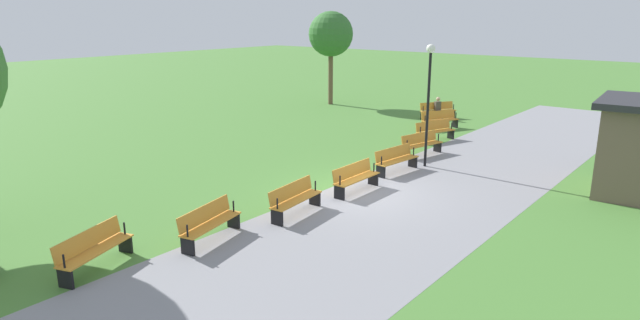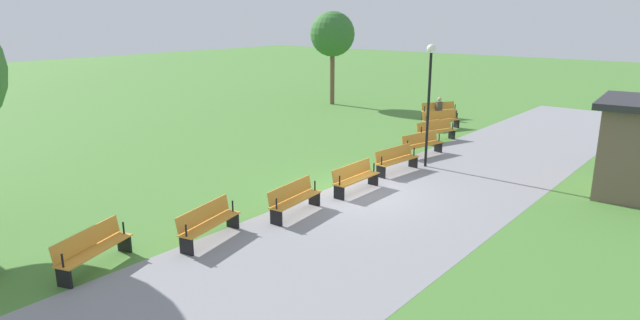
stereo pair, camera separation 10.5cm
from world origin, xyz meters
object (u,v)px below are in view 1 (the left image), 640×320
(bench_5, at_px, (355,177))
(bench_7, at_px, (209,222))
(bench_4, at_px, (396,159))
(lamp_post, at_px, (429,84))
(person_seated, at_px, (438,108))
(bench_2, at_px, (435,130))
(bench_8, at_px, (94,249))
(bench_0, at_px, (438,110))
(bench_6, at_px, (295,198))
(bench_3, at_px, (421,144))
(bench_1, at_px, (439,119))
(tree_1, at_px, (331,35))

(bench_5, distance_m, bench_7, 5.48)
(bench_4, xyz_separation_m, lamp_post, (-1.34, 0.46, 2.59))
(bench_4, distance_m, person_seated, 10.75)
(bench_2, bearing_deg, bench_4, 32.21)
(bench_4, bearing_deg, bench_5, 9.67)
(bench_7, height_order, bench_8, same)
(bench_0, xyz_separation_m, bench_7, (18.46, 3.13, 0.00))
(bench_0, height_order, bench_7, same)
(bench_6, bearing_deg, bench_0, -173.62)
(bench_3, xyz_separation_m, bench_4, (2.71, 0.46, 0.00))
(bench_8, height_order, person_seated, person_seated)
(bench_8, distance_m, person_seated, 21.11)
(bench_2, xyz_separation_m, bench_6, (10.82, 1.22, 0.00))
(bench_1, height_order, bench_7, same)
(bench_2, height_order, bench_8, same)
(bench_1, height_order, lamp_post, lamp_post)
(bench_5, relative_size, tree_1, 0.35)
(bench_3, relative_size, bench_5, 1.03)
(bench_2, bearing_deg, bench_3, 35.42)
(bench_2, distance_m, person_seated, 5.33)
(bench_0, bearing_deg, bench_3, 54.76)
(tree_1, bearing_deg, bench_2, 62.28)
(bench_1, bearing_deg, bench_6, 35.45)
(bench_4, relative_size, bench_8, 1.00)
(lamp_post, bearing_deg, bench_2, -157.26)
(bench_1, relative_size, person_seated, 1.66)
(bench_2, height_order, bench_6, same)
(person_seated, bearing_deg, bench_4, 51.24)
(bench_5, xyz_separation_m, bench_8, (8.08, -1.37, 0.00))
(bench_6, bearing_deg, bench_5, 170.33)
(bench_8, relative_size, lamp_post, 0.45)
(bench_1, relative_size, bench_4, 0.98)
(bench_3, height_order, bench_5, same)
(bench_2, bearing_deg, bench_0, -134.94)
(bench_6, xyz_separation_m, person_seated, (-15.64, -3.49, 0.16))
(bench_7, distance_m, person_seated, 18.60)
(bench_2, relative_size, bench_7, 0.99)
(bench_1, distance_m, bench_7, 16.16)
(bench_3, height_order, bench_4, same)
(bench_5, xyz_separation_m, bench_6, (2.74, -0.15, 0.00))
(bench_3, bearing_deg, tree_1, -113.40)
(bench_2, bearing_deg, bench_6, 25.79)
(bench_7, relative_size, lamp_post, 0.46)
(bench_0, xyz_separation_m, lamp_post, (8.93, 4.05, 2.59))
(bench_0, bearing_deg, lamp_post, 56.67)
(bench_3, height_order, bench_8, same)
(bench_1, bearing_deg, bench_5, 38.66)
(bench_1, distance_m, bench_8, 18.73)
(bench_7, height_order, person_seated, person_seated)
(bench_1, bearing_deg, bench_2, 48.30)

